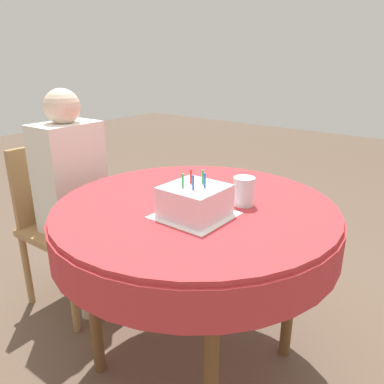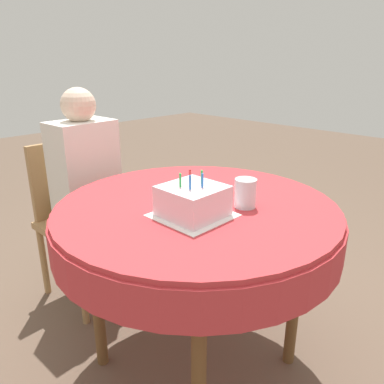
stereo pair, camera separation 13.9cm
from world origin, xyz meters
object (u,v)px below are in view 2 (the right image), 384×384
chair (82,213)px  person (88,180)px  birthday_cake (193,201)px  drinking_glass (245,193)px

chair → person: size_ratio=0.75×
chair → person: (0.00, -0.10, 0.21)m
chair → birthday_cake: 1.02m
person → drinking_glass: 0.96m
person → drinking_glass: bearing=-84.8°
person → drinking_glass: (0.12, -0.94, 0.13)m
chair → person: 0.24m
person → birthday_cake: size_ratio=5.80×
chair → drinking_glass: drinking_glass is taller
chair → drinking_glass: bearing=-85.3°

